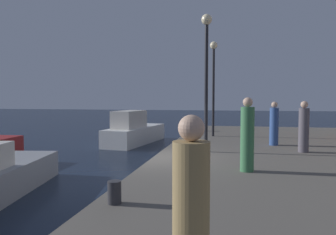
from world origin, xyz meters
The scene contains 10 objects.
ground_plane centered at (0.00, 0.00, 0.00)m, with size 120.00×120.00×0.00m, color black.
motorboat_white centered at (-3.15, 8.08, 0.71)m, with size 2.37×5.59×1.93m.
lamp_post_near_edge centered at (1.54, 1.18, 3.95)m, with size 0.36×0.36×4.65m.
lamp_post_mid_promenade centered at (1.51, 5.89, 3.88)m, with size 0.36×0.36×4.54m.
bollard_north centered at (0.68, 8.19, 1.00)m, with size 0.24×0.24×0.40m, color #2D2D33.
bollard_center centered at (0.41, -4.63, 1.00)m, with size 0.24×0.24×0.40m, color #2D2D33.
person_mid_promenade centered at (4.81, 1.76, 1.62)m, with size 0.34×0.34×1.74m.
person_by_the_water centered at (4.02, 3.28, 1.60)m, with size 0.34×0.34×1.70m.
person_near_carousel centered at (2.06, -7.06, 1.59)m, with size 0.34×0.34×1.70m.
person_far_corner centered at (2.79, -1.59, 1.67)m, with size 0.34×0.34×1.86m.
Camera 1 is at (2.42, -9.94, 2.65)m, focal length 34.85 mm.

